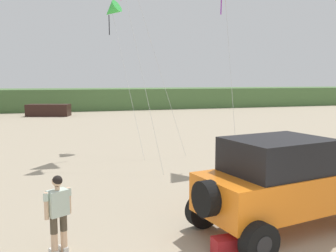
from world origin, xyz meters
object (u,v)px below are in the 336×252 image
jeep (285,181)px  person_watching (58,210)px  cooler_box (226,246)px  distant_sedan (49,110)px  kite_pink_ribbon (112,11)px

jeep → person_watching: (-5.23, 0.34, -0.26)m
person_watching → cooler_box: bearing=-18.9°
distant_sedan → kite_pink_ribbon: kite_pink_ribbon is taller
person_watching → cooler_box: 3.57m
cooler_box → kite_pink_ribbon: size_ratio=0.07×
person_watching → kite_pink_ribbon: bearing=75.9°
person_watching → cooler_box: person_watching is taller
person_watching → distant_sedan: bearing=90.7°
cooler_box → kite_pink_ribbon: bearing=89.4°
jeep → cooler_box: size_ratio=8.93×
person_watching → cooler_box: size_ratio=2.98×
jeep → distant_sedan: jeep is taller
cooler_box → kite_pink_ribbon: kite_pink_ribbon is taller
distant_sedan → kite_pink_ribbon: (3.65, -18.68, 6.77)m
cooler_box → kite_pink_ribbon: 15.80m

